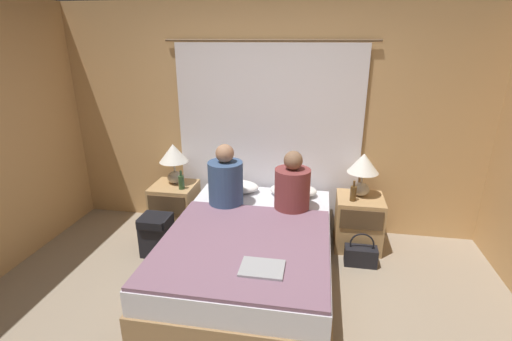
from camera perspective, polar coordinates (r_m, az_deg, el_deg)
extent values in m
plane|color=gray|center=(3.06, -3.67, -24.10)|extent=(16.00, 16.00, 0.00)
cube|color=tan|center=(4.14, 1.99, 7.58)|extent=(4.74, 0.06, 2.50)
cube|color=white|center=(4.13, 1.84, 4.55)|extent=(2.02, 0.02, 2.08)
cylinder|color=brown|center=(3.99, 2.01, 19.39)|extent=(2.22, 0.02, 0.02)
cube|color=#99754C|center=(3.53, -0.88, -14.18)|extent=(1.44, 2.05, 0.30)
cube|color=silver|center=(3.39, -0.91, -10.58)|extent=(1.40, 2.01, 0.21)
cube|color=tan|center=(4.37, -12.29, -5.62)|extent=(0.47, 0.45, 0.57)
cube|color=#4C3823|center=(4.12, -13.61, -5.18)|extent=(0.42, 0.02, 0.20)
cube|color=tan|center=(4.10, 15.45, -7.65)|extent=(0.47, 0.45, 0.57)
cube|color=#4C3823|center=(3.84, 15.93, -7.35)|extent=(0.42, 0.02, 0.20)
ellipsoid|color=#B2A899|center=(4.29, -12.33, -1.02)|extent=(0.17, 0.17, 0.14)
cylinder|color=#B2A893|center=(4.25, -12.45, 0.60)|extent=(0.02, 0.02, 0.12)
cone|color=white|center=(4.20, -12.61, 2.65)|extent=(0.32, 0.32, 0.20)
ellipsoid|color=#B2A899|center=(4.02, 15.83, -2.77)|extent=(0.17, 0.17, 0.14)
cylinder|color=#B2A893|center=(3.97, 16.00, -1.07)|extent=(0.02, 0.02, 0.12)
cone|color=white|center=(3.92, 16.22, 1.12)|extent=(0.32, 0.32, 0.20)
ellipsoid|color=white|center=(4.11, -3.12, -2.46)|extent=(0.51, 0.31, 0.12)
ellipsoid|color=white|center=(4.02, 5.75, -3.04)|extent=(0.51, 0.31, 0.12)
cube|color=slate|center=(3.09, -1.91, -11.27)|extent=(1.38, 1.42, 0.03)
cylinder|color=#38517A|center=(3.72, -4.69, -2.08)|extent=(0.35, 0.35, 0.46)
sphere|color=#A87A5B|center=(3.62, -4.83, 2.65)|extent=(0.18, 0.18, 0.18)
cylinder|color=brown|center=(3.63, 5.58, -3.00)|extent=(0.35, 0.35, 0.43)
sphere|color=#846047|center=(3.52, 5.75, 1.57)|extent=(0.18, 0.18, 0.18)
cylinder|color=#2D4C28|center=(4.11, -11.41, -1.81)|extent=(0.06, 0.06, 0.15)
cylinder|color=#2D4C28|center=(4.07, -11.51, -0.44)|extent=(0.02, 0.02, 0.06)
cylinder|color=#513819|center=(3.86, 14.73, -3.45)|extent=(0.06, 0.06, 0.16)
cylinder|color=#513819|center=(3.82, 14.87, -1.97)|extent=(0.02, 0.02, 0.06)
cube|color=#9EA0A5|center=(2.77, 0.96, -14.79)|extent=(0.32, 0.24, 0.02)
cube|color=black|center=(3.99, -15.00, -9.56)|extent=(0.30, 0.25, 0.43)
cube|color=black|center=(3.89, -15.38, -7.48)|extent=(0.27, 0.26, 0.08)
cube|color=black|center=(3.88, 15.80, -12.55)|extent=(0.31, 0.15, 0.19)
torus|color=black|center=(3.82, 15.99, -10.83)|extent=(0.24, 0.02, 0.24)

